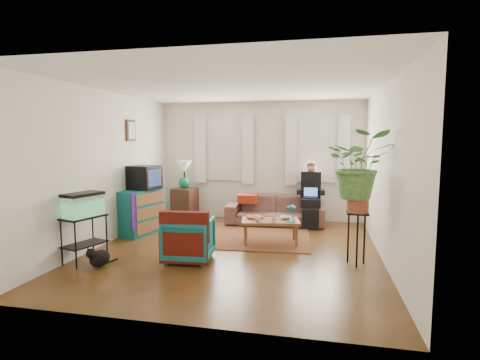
% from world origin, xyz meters
% --- Properties ---
extents(floor, '(4.50, 5.00, 0.01)m').
position_xyz_m(floor, '(0.00, 0.00, 0.00)').
color(floor, '#4F2B14').
rests_on(floor, ground).
extents(ceiling, '(4.50, 5.00, 0.01)m').
position_xyz_m(ceiling, '(0.00, 0.00, 2.60)').
color(ceiling, white).
rests_on(ceiling, wall_back).
extents(wall_back, '(4.50, 0.01, 2.60)m').
position_xyz_m(wall_back, '(0.00, 2.50, 1.30)').
color(wall_back, silver).
rests_on(wall_back, floor).
extents(wall_front, '(4.50, 0.01, 2.60)m').
position_xyz_m(wall_front, '(0.00, -2.50, 1.30)').
color(wall_front, silver).
rests_on(wall_front, floor).
extents(wall_left, '(0.01, 5.00, 2.60)m').
position_xyz_m(wall_left, '(-2.25, 0.00, 1.30)').
color(wall_left, silver).
rests_on(wall_left, floor).
extents(wall_right, '(0.01, 5.00, 2.60)m').
position_xyz_m(wall_right, '(2.25, 0.00, 1.30)').
color(wall_right, silver).
rests_on(wall_right, floor).
extents(window_left, '(1.08, 0.04, 1.38)m').
position_xyz_m(window_left, '(-0.80, 2.48, 1.55)').
color(window_left, white).
rests_on(window_left, wall_back).
extents(window_right, '(1.08, 0.04, 1.38)m').
position_xyz_m(window_right, '(1.25, 2.48, 1.55)').
color(window_right, white).
rests_on(window_right, wall_back).
extents(curtains_left, '(1.36, 0.06, 1.50)m').
position_xyz_m(curtains_left, '(-0.80, 2.40, 1.55)').
color(curtains_left, white).
rests_on(curtains_left, wall_back).
extents(curtains_right, '(1.36, 0.06, 1.50)m').
position_xyz_m(curtains_right, '(1.25, 2.40, 1.55)').
color(curtains_right, white).
rests_on(curtains_right, wall_back).
extents(picture_frame, '(0.04, 0.32, 0.40)m').
position_xyz_m(picture_frame, '(-2.21, 0.85, 1.95)').
color(picture_frame, '#3D2616').
rests_on(picture_frame, wall_left).
extents(area_rug, '(2.09, 1.72, 0.01)m').
position_xyz_m(area_rug, '(0.17, 0.76, 0.01)').
color(area_rug, brown).
rests_on(area_rug, floor).
extents(sofa, '(2.06, 0.88, 0.80)m').
position_xyz_m(sofa, '(0.41, 2.05, 0.40)').
color(sofa, brown).
rests_on(sofa, floor).
extents(seated_person, '(0.53, 0.64, 1.21)m').
position_xyz_m(seated_person, '(1.14, 2.08, 0.61)').
color(seated_person, black).
rests_on(seated_person, sofa).
extents(side_table, '(0.54, 0.54, 0.69)m').
position_xyz_m(side_table, '(-1.65, 2.15, 0.34)').
color(side_table, '#3A2B15').
rests_on(side_table, floor).
extents(table_lamp, '(0.40, 0.40, 0.63)m').
position_xyz_m(table_lamp, '(-1.65, 2.15, 0.98)').
color(table_lamp, white).
rests_on(table_lamp, side_table).
extents(dresser, '(0.67, 1.02, 0.84)m').
position_xyz_m(dresser, '(-1.99, 0.71, 0.42)').
color(dresser, '#105364').
rests_on(dresser, floor).
extents(crt_tv, '(0.61, 0.57, 0.45)m').
position_xyz_m(crt_tv, '(-1.95, 0.80, 1.06)').
color(crt_tv, black).
rests_on(crt_tv, dresser).
extents(aquarium_stand, '(0.50, 0.68, 0.68)m').
position_xyz_m(aquarium_stand, '(-2.00, -1.03, 0.34)').
color(aquarium_stand, black).
rests_on(aquarium_stand, floor).
extents(aquarium, '(0.45, 0.62, 0.36)m').
position_xyz_m(aquarium, '(-2.00, -1.03, 0.85)').
color(aquarium, '#7FD899').
rests_on(aquarium, aquarium_stand).
extents(black_cat, '(0.33, 0.41, 0.31)m').
position_xyz_m(black_cat, '(-1.67, -1.18, 0.15)').
color(black_cat, black).
rests_on(black_cat, floor).
extents(armchair, '(0.73, 0.69, 0.69)m').
position_xyz_m(armchair, '(-0.55, -0.61, 0.35)').
color(armchair, '#116868').
rests_on(armchair, floor).
extents(serape_throw, '(0.71, 0.22, 0.57)m').
position_xyz_m(serape_throw, '(-0.53, -0.88, 0.49)').
color(serape_throw, '#9E0A0A').
rests_on(serape_throw, armchair).
extents(coffee_table, '(1.06, 0.69, 0.41)m').
position_xyz_m(coffee_table, '(0.50, 0.55, 0.20)').
color(coffee_table, brown).
rests_on(coffee_table, floor).
extents(cup_a, '(0.13, 0.13, 0.09)m').
position_xyz_m(cup_a, '(0.30, 0.42, 0.45)').
color(cup_a, white).
rests_on(cup_a, coffee_table).
extents(cup_b, '(0.10, 0.10, 0.08)m').
position_xyz_m(cup_b, '(0.58, 0.40, 0.45)').
color(cup_b, beige).
rests_on(cup_b, coffee_table).
extents(bowl, '(0.22, 0.22, 0.05)m').
position_xyz_m(bowl, '(0.75, 0.68, 0.43)').
color(bowl, white).
rests_on(bowl, coffee_table).
extents(snack_tray, '(0.35, 0.35, 0.04)m').
position_xyz_m(snack_tray, '(0.22, 0.63, 0.42)').
color(snack_tray, '#B21414').
rests_on(snack_tray, coffee_table).
extents(birdcage, '(0.19, 0.19, 0.29)m').
position_xyz_m(birdcage, '(0.86, 0.47, 0.55)').
color(birdcage, '#115B6B').
rests_on(birdcage, coffee_table).
extents(plant_stand, '(0.33, 0.33, 0.76)m').
position_xyz_m(plant_stand, '(1.85, -0.31, 0.38)').
color(plant_stand, black).
rests_on(plant_stand, floor).
extents(potted_plant, '(0.89, 0.77, 0.96)m').
position_xyz_m(potted_plant, '(1.85, -0.31, 1.28)').
color(potted_plant, '#599947').
rests_on(potted_plant, plant_stand).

